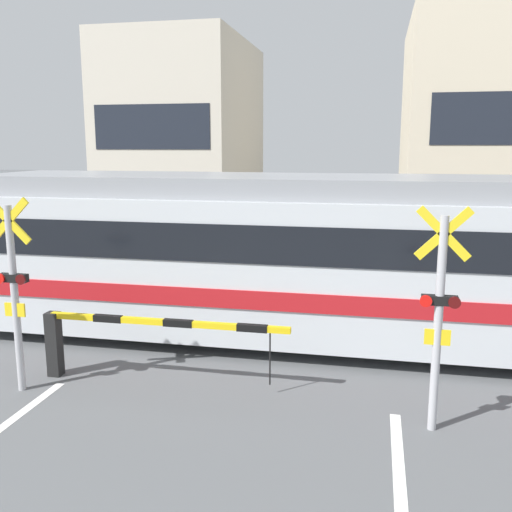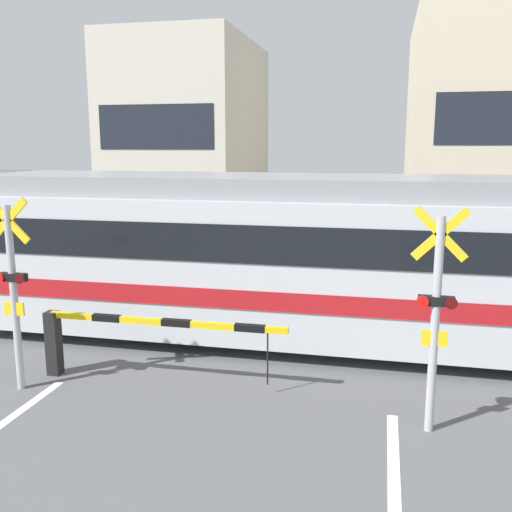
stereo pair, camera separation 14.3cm
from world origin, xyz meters
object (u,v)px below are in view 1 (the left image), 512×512
object	(u,v)px
crossing_barrier_near	(114,333)
crossing_barrier_far	(355,271)
crossing_signal_left	(14,287)
pedestrian	(263,238)
crossing_signal_right	(439,310)

from	to	relation	value
crossing_barrier_near	crossing_barrier_far	distance (m)	6.33
crossing_signal_left	pedestrian	bearing A→B (deg)	78.42
crossing_barrier_far	crossing_signal_right	world-z (taller)	crossing_signal_right
crossing_signal_left	crossing_signal_right	bearing A→B (deg)	0.00
crossing_barrier_near	pedestrian	bearing A→B (deg)	85.66
pedestrian	crossing_signal_right	bearing A→B (deg)	-66.22
crossing_signal_right	pedestrian	bearing A→B (deg)	113.78
crossing_barrier_near	crossing_signal_left	size ratio (longest dim) A/B	1.34
crossing_barrier_far	crossing_signal_left	distance (m)	7.60
crossing_signal_left	pedestrian	world-z (taller)	crossing_signal_left
crossing_signal_right	crossing_barrier_far	bearing A→B (deg)	101.81
crossing_signal_right	pedestrian	world-z (taller)	crossing_signal_right
crossing_barrier_near	crossing_barrier_far	world-z (taller)	same
crossing_signal_left	pedestrian	distance (m)	9.43
crossing_barrier_far	crossing_signal_right	size ratio (longest dim) A/B	1.34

